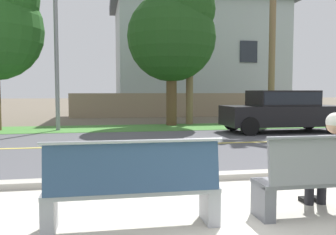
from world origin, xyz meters
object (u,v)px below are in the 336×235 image
car_black_near (282,109)px  streetlamp (57,29)px  seated_person_white (329,158)px  shade_tree_left (175,30)px  bench_left (133,189)px  bench_right (335,179)px

car_black_near → streetlamp: (-8.21, 2.26, 3.03)m
seated_person_white → shade_tree_left: size_ratio=0.20×
shade_tree_left → car_black_near: bearing=-43.8°
bench_left → streetlamp: streetlamp is taller
shade_tree_left → bench_left: bearing=-103.4°
car_black_near → bench_right: bearing=-113.8°
streetlamp → shade_tree_left: bearing=11.7°
bench_right → shade_tree_left: bearing=88.1°
seated_person_white → bench_right: bearing=-102.5°
bench_left → shade_tree_left: (2.82, 11.83, 3.68)m
bench_right → shade_tree_left: size_ratio=0.30×
bench_left → shade_tree_left: 12.71m
seated_person_white → car_black_near: car_black_near is taller
bench_left → seated_person_white: 2.47m
bench_left → bench_right: size_ratio=1.00×
streetlamp → car_black_near: bearing=-15.4°
streetlamp → shade_tree_left: 4.93m
bench_left → seated_person_white: (2.45, 0.17, 0.22)m
bench_left → shade_tree_left: size_ratio=0.30×
bench_left → bench_right: same height
car_black_near → streetlamp: bearing=164.6°
bench_right → streetlamp: size_ratio=0.28×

